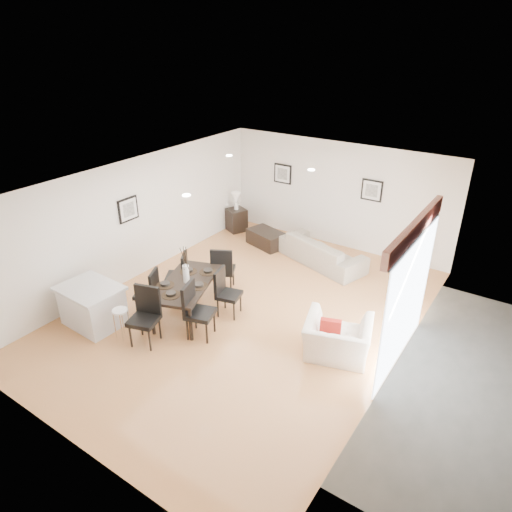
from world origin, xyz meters
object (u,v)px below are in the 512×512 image
Objects in this scene: sofa at (322,251)px; bar_stool at (120,314)px; dining_chair_efar at (225,290)px; armchair at (337,339)px; coffee_table at (266,238)px; dining_chair_wnear at (150,290)px; dining_chair_foot at (223,267)px; dining_chair_enear at (195,307)px; side_table at (237,220)px; dining_chair_head at (146,312)px; dining_chair_wfar at (180,272)px; kitchen_island at (93,305)px; dining_table at (187,285)px.

bar_stool is at bearing 88.01° from sofa.
dining_chair_efar is (-0.61, -3.05, 0.22)m from sofa.
armchair is 1.11× the size of coffee_table.
dining_chair_wnear is at bearing -4.04° from armchair.
dining_chair_foot reaches higher than dining_chair_wnear.
dining_chair_efar is 0.88m from dining_chair_foot.
side_table is (-2.30, 4.41, -0.28)m from dining_chair_enear.
dining_chair_head is 4.68m from coffee_table.
dining_chair_wnear is 1.62m from dining_chair_foot.
bar_stool is (-0.44, -0.21, -0.09)m from dining_chair_head.
dining_chair_wfar is 1.88m from kitchen_island.
dining_chair_wnear is 0.89× the size of dining_chair_enear.
sofa is 2.21× the size of coffee_table.
dining_chair_enear is 0.91× the size of kitchen_island.
dining_table is 0.76m from dining_chair_enear.
dining_chair_head reaches higher than sofa.
sofa is 1.68m from coffee_table.
sofa is at bearing -25.00° from dining_chair_efar.
coffee_table is (-3.47, 3.14, -0.16)m from armchair.
armchair is 3.41m from dining_chair_head.
dining_chair_wnear reaches higher than armchair.
dining_table is 1.79× the size of dining_chair_head.
dining_chair_foot is 2.57m from coffee_table.
dining_table is at bearing -66.77° from side_table.
dining_chair_wnear is at bearing -76.13° from side_table.
dining_chair_efar is 2.54m from kitchen_island.
dining_chair_enear reaches higher than armchair.
dining_chair_head is at bearing 25.70° from bar_stool.
dining_table is 1.08m from dining_chair_foot.
dining_chair_enear is 1.10× the size of dining_chair_efar.
dining_table is at bearing 96.84° from dining_chair_wnear.
coffee_table is at bearing -2.84° from dining_chair_enear.
dining_chair_head is at bearing -10.35° from dining_chair_wfar.
dining_chair_enear reaches higher than coffee_table.
sofa is 3.48× the size of side_table.
dining_chair_efar is 0.94× the size of dining_chair_foot.
kitchen_island reaches higher than armchair.
dining_chair_foot reaches higher than dining_table.
dining_table reaches higher than sofa.
armchair is (1.80, -3.03, 0.04)m from sofa.
dining_chair_wnear is 1.10m from kitchen_island.
dining_chair_wfar is 0.98× the size of dining_chair_efar.
dining_chair_efar is (0.61, 0.41, -0.10)m from dining_table.
side_table is at bearing 8.22° from sofa.
bar_stool is at bearing -76.83° from side_table.
side_table is at bearing 91.51° from dining_chair_head.
side_table is 1.06× the size of bar_stool.
dining_chair_head is (-0.03, -1.07, -0.05)m from dining_table.
side_table is (-2.92, 0.48, -0.01)m from sofa.
dining_chair_wnear is (-3.64, -0.83, 0.17)m from armchair.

